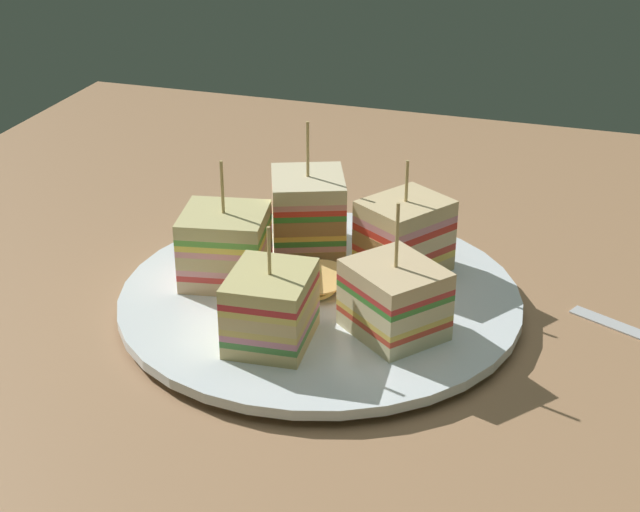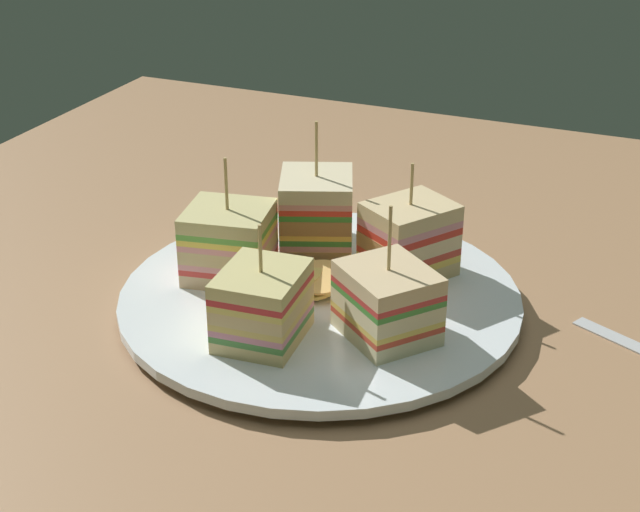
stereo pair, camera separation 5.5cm
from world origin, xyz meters
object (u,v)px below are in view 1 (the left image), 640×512
Objects in this scene: sandwich_wedge_0 at (224,249)px; sandwich_wedge_3 at (404,236)px; sandwich_wedge_2 at (394,299)px; chip_pile at (310,278)px; plate at (320,299)px; sandwich_wedge_4 at (308,214)px; sandwich_wedge_1 at (271,308)px.

sandwich_wedge_0 is 13.50cm from sandwich_wedge_3.
sandwich_wedge_2 reaches higher than sandwich_wedge_3.
sandwich_wedge_0 is at bearing 25.69° from sandwich_wedge_2.
sandwich_wedge_2 is 8.43cm from chip_pile.
sandwich_wedge_3 reaches higher than plate.
sandwich_wedge_2 is at bearing -23.84° from sandwich_wedge_0.
sandwich_wedge_2 is 0.89× the size of sandwich_wedge_4.
sandwich_wedge_3 is (-5.85, 12.16, 0.13)cm from sandwich_wedge_0.
sandwich_wedge_1 is at bearing 64.96° from sandwich_wedge_2.
sandwich_wedge_2 is at bearing 60.32° from plate.
plate is 7.91cm from sandwich_wedge_1.
sandwich_wedge_4 reaches higher than chip_pile.
sandwich_wedge_2 is 1.07× the size of sandwich_wedge_3.
sandwich_wedge_1 reaches higher than chip_pile.
sandwich_wedge_0 is 0.89× the size of sandwich_wedge_4.
plate is 3.09× the size of sandwich_wedge_2.
sandwich_wedge_1 is (6.84, 6.23, -0.19)cm from sandwich_wedge_0.
plate is 2.76× the size of sandwich_wedge_4.
sandwich_wedge_4 is 1.32× the size of chip_pile.
sandwich_wedge_2 reaches higher than chip_pile.
sandwich_wedge_3 is at bearing 15.14° from sandwich_wedge_0.
chip_pile is (-3.99, -7.25, -1.57)cm from sandwich_wedge_2.
chip_pile is at bearing -2.04° from sandwich_wedge_4.
sandwich_wedge_2 is at bearing 61.16° from chip_pile.
sandwich_wedge_1 is 1.04× the size of chip_pile.
plate is at bearing 3.68° from sandwich_wedge_4.
plate is 3.65× the size of chip_pile.
plate is at bearing -8.43° from sandwich_wedge_3.
sandwich_wedge_3 is at bearing 60.29° from sandwich_wedge_4.
chip_pile is (5.08, -5.77, -1.93)cm from sandwich_wedge_3.
sandwich_wedge_4 reaches higher than sandwich_wedge_2.
sandwich_wedge_4 is (-10.24, -9.44, 0.63)cm from sandwich_wedge_2.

